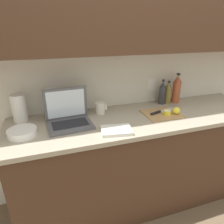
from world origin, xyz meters
name	(u,v)px	position (x,y,z in m)	size (l,w,h in m)	color
ground_plane	(140,196)	(0.00, 0.00, 0.00)	(12.00, 12.00, 0.00)	brown
wall_back	(137,35)	(0.00, 0.25, 1.56)	(5.20, 0.38, 2.60)	silver
counter_unit	(144,158)	(0.02, 0.00, 0.46)	(2.29, 0.64, 0.91)	#472D1E
laptop	(69,116)	(-0.64, 0.05, 0.97)	(0.35, 0.28, 0.27)	#515156
cutting_board	(162,114)	(0.15, -0.02, 0.91)	(0.31, 0.27, 0.01)	tan
knife	(158,112)	(0.13, 0.00, 0.93)	(0.27, 0.11, 0.02)	silver
lemon_half_cut	(167,112)	(0.18, -0.05, 0.94)	(0.07, 0.07, 0.04)	yellow
lemon_whole_beside	(176,111)	(0.26, -0.07, 0.95)	(0.06, 0.06, 0.06)	yellow
bottle_green_soda	(177,89)	(0.45, 0.22, 1.05)	(0.08, 0.08, 0.30)	#A34C2D
bottle_oil_tall	(168,93)	(0.35, 0.22, 1.01)	(0.06, 0.06, 0.23)	olive
bottle_water_clear	(162,93)	(0.29, 0.22, 1.02)	(0.06, 0.06, 0.24)	#333338
measuring_cup	(100,108)	(-0.35, 0.17, 0.96)	(0.10, 0.08, 0.10)	silver
bowl_white	(22,132)	(-0.98, -0.04, 0.93)	(0.20, 0.20, 0.05)	white
paper_towel_roll	(19,108)	(-1.01, 0.23, 1.02)	(0.11, 0.11, 0.22)	white
dish_towel	(116,130)	(-0.33, -0.20, 0.92)	(0.22, 0.16, 0.02)	silver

